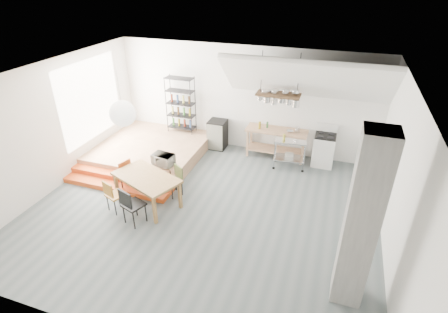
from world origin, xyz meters
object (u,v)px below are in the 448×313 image
(stove, at_px, (324,150))
(mini_fridge, at_px, (218,134))
(rolling_cart, at_px, (290,150))
(dining_table, at_px, (146,180))

(stove, xyz_separation_m, mini_fridge, (-3.28, 0.04, -0.02))
(rolling_cart, xyz_separation_m, mini_fridge, (-2.37, 0.53, -0.11))
(stove, bearing_deg, rolling_cart, -151.53)
(mini_fridge, bearing_deg, dining_table, -99.62)
(dining_table, distance_m, rolling_cart, 4.11)
(stove, relative_size, mini_fridge, 1.28)
(dining_table, relative_size, rolling_cart, 1.96)
(stove, height_order, rolling_cart, stove)
(dining_table, bearing_deg, mini_fridge, 102.45)
(stove, bearing_deg, mini_fridge, 179.23)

